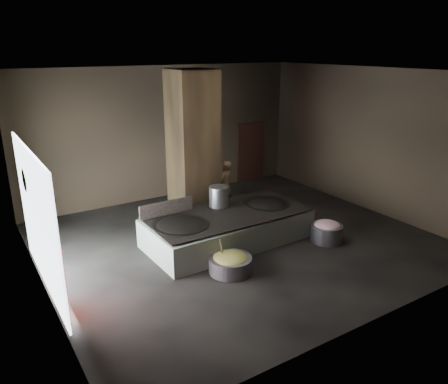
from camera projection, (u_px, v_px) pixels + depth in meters
floor at (237, 242)px, 12.06m from camera, size 10.00×9.00×0.10m
ceiling at (239, 69)px, 10.60m from camera, size 10.00×9.00×0.10m
back_wall at (164, 133)px, 14.98m from camera, size 10.00×0.10×4.50m
front_wall at (382, 216)px, 7.68m from camera, size 10.00×0.10×4.50m
left_wall at (30, 195)px, 8.78m from camera, size 0.10×9.00×4.50m
right_wall at (369, 140)px, 13.88m from camera, size 0.10×9.00×4.50m
pillar at (193, 149)px, 12.70m from camera, size 1.20×1.20×4.50m
hearth_platform at (228, 228)px, 11.87m from camera, size 4.47×2.24×0.77m
platform_cap at (228, 213)px, 11.73m from camera, size 4.32×2.07×0.03m
wok_left at (181, 228)px, 10.98m from camera, size 1.39×1.39×0.38m
wok_left_rim at (180, 225)px, 10.96m from camera, size 1.42×1.42×0.05m
wok_right at (267, 206)px, 12.47m from camera, size 1.29×1.29×0.36m
wok_right_rim at (267, 204)px, 12.45m from camera, size 1.32×1.32×0.05m
stock_pot at (219, 196)px, 12.10m from camera, size 0.54×0.54×0.58m
splash_guard at (166, 208)px, 11.53m from camera, size 1.54×0.10×0.38m
cook at (225, 186)px, 14.07m from camera, size 0.71×0.62×1.64m
veg_basin at (230, 265)px, 10.30m from camera, size 1.30×1.30×0.38m
veg_fill at (230, 258)px, 10.25m from camera, size 0.84×0.84×0.26m
ladle at (222, 250)px, 10.23m from camera, size 0.31×0.31×0.73m
meat_basin at (326, 233)px, 11.93m from camera, size 0.94×0.94×0.47m
meat_fill at (327, 226)px, 11.87m from camera, size 0.71×0.71×0.27m
doorway_near at (197, 161)px, 15.87m from camera, size 1.18×0.08×2.38m
doorway_near_glow at (194, 162)px, 15.98m from camera, size 0.80×0.04×1.89m
doorway_far at (250, 153)px, 17.09m from camera, size 1.18×0.08×2.38m
doorway_far_glow at (245, 154)px, 17.17m from camera, size 0.78×0.04×1.84m
left_opening at (38, 220)px, 9.20m from camera, size 0.04×4.20×3.10m
pavilion_sliver at (60, 277)px, 8.43m from camera, size 0.05×0.90×1.70m
tree_silhouette at (30, 180)px, 9.94m from camera, size 0.28×1.10×1.10m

